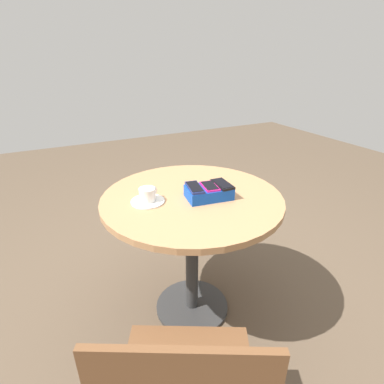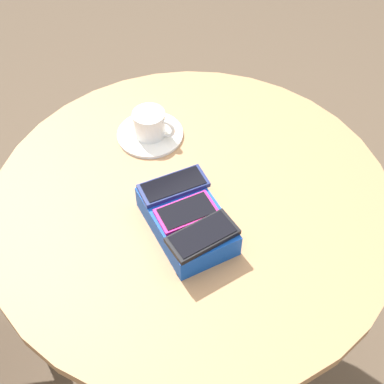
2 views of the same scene
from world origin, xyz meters
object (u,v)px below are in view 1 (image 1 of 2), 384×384
(phone_magenta, at_px, (210,186))
(coffee_cup, at_px, (148,194))
(saucer, at_px, (148,201))
(phone_navy, at_px, (195,187))
(phone_box, at_px, (209,192))
(phone_black, at_px, (222,184))
(round_table, at_px, (192,219))

(phone_magenta, distance_m, coffee_cup, 0.30)
(saucer, bearing_deg, phone_navy, 160.85)
(phone_box, relative_size, coffee_cup, 2.32)
(phone_box, xyz_separation_m, phone_navy, (0.07, -0.02, 0.03))
(phone_black, bearing_deg, phone_magenta, -7.12)
(phone_magenta, bearing_deg, phone_navy, -13.86)
(phone_black, xyz_separation_m, phone_navy, (0.14, -0.03, -0.00))
(round_table, height_order, phone_magenta, phone_magenta)
(phone_box, height_order, saucer, phone_box)
(phone_box, xyz_separation_m, phone_black, (-0.07, 0.01, 0.03))
(coffee_cup, bearing_deg, phone_navy, 160.38)
(round_table, height_order, coffee_cup, coffee_cup)
(saucer, distance_m, coffee_cup, 0.04)
(phone_navy, bearing_deg, phone_magenta, 166.14)
(phone_box, bearing_deg, phone_black, 170.91)
(phone_box, bearing_deg, phone_magenta, 137.31)
(phone_black, bearing_deg, phone_box, -9.09)
(saucer, bearing_deg, phone_black, 164.12)
(phone_navy, height_order, coffee_cup, coffee_cup)
(saucer, height_order, coffee_cup, coffee_cup)
(phone_magenta, bearing_deg, phone_black, 172.88)
(round_table, bearing_deg, saucer, -8.13)
(saucer, bearing_deg, phone_box, 162.51)
(phone_box, distance_m, phone_navy, 0.08)
(phone_black, bearing_deg, coffee_cup, -16.15)
(phone_magenta, bearing_deg, round_table, -42.72)
(saucer, bearing_deg, coffee_cup, -149.72)
(phone_box, height_order, coffee_cup, coffee_cup)
(phone_black, bearing_deg, round_table, -27.51)
(saucer, xyz_separation_m, coffee_cup, (-0.00, -0.00, 0.04))
(phone_navy, bearing_deg, round_table, -99.95)
(phone_magenta, relative_size, saucer, 0.80)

